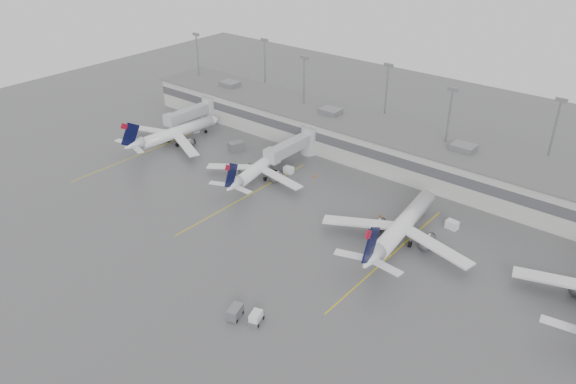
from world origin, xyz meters
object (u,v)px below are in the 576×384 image
Objects in this scene: jet_mid_left at (259,167)px; baggage_tug at (256,318)px; jet_mid_right at (401,227)px; jet_far_left at (173,133)px.

jet_mid_left is 47.87m from baggage_tug.
jet_mid_right is at bearing 62.09° from baggage_tug.
jet_mid_left reaches higher than baggage_tug.
jet_mid_right is (37.53, -2.86, 0.56)m from jet_mid_left.
jet_mid_left is 0.82× the size of jet_mid_right.
jet_mid_right reaches higher than baggage_tug.
jet_far_left is 29.67m from jet_mid_left.
jet_far_left is at bearing 167.32° from jet_mid_left.
jet_mid_right reaches higher than jet_far_left.
jet_far_left reaches higher than jet_mid_left.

